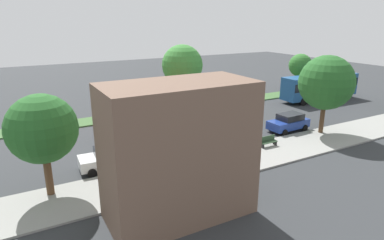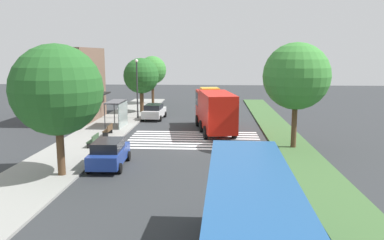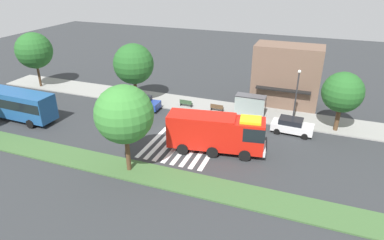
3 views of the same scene
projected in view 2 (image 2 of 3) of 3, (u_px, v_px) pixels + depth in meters
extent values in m
plane|color=#2D3033|center=(193.00, 145.00, 29.83)|extent=(120.00, 120.00, 0.00)
cube|color=gray|center=(86.00, 143.00, 30.31)|extent=(60.00, 4.73, 0.14)
cube|color=#3D6033|center=(291.00, 146.00, 29.37)|extent=(60.00, 3.00, 0.14)
cube|color=silver|center=(192.00, 149.00, 28.71)|extent=(0.45, 11.02, 0.01)
cube|color=silver|center=(192.00, 146.00, 29.59)|extent=(0.45, 11.02, 0.01)
cube|color=silver|center=(193.00, 143.00, 30.48)|extent=(0.45, 11.02, 0.01)
cube|color=silver|center=(194.00, 141.00, 31.37)|extent=(0.45, 11.02, 0.01)
cube|color=silver|center=(194.00, 138.00, 32.25)|extent=(0.45, 11.02, 0.01)
cube|color=silver|center=(195.00, 136.00, 33.14)|extent=(0.45, 11.02, 0.01)
cube|color=silver|center=(195.00, 134.00, 34.02)|extent=(0.45, 11.02, 0.01)
cube|color=silver|center=(196.00, 132.00, 34.91)|extent=(0.45, 11.02, 0.01)
cube|color=red|center=(209.00, 105.00, 37.85)|extent=(3.09, 2.86, 2.99)
cube|color=red|center=(217.00, 111.00, 33.37)|extent=(6.69, 3.44, 3.17)
cube|color=black|center=(209.00, 99.00, 38.15)|extent=(2.34, 2.76, 1.32)
cube|color=silver|center=(207.00, 115.00, 39.50)|extent=(0.63, 2.46, 0.50)
cube|color=yellow|center=(210.00, 89.00, 37.57)|extent=(2.16, 2.00, 0.24)
cylinder|color=black|center=(197.00, 121.00, 37.71)|extent=(1.13, 0.47, 1.10)
cylinder|color=black|center=(222.00, 120.00, 37.95)|extent=(1.13, 0.47, 1.10)
cylinder|color=black|center=(206.00, 133.00, 31.95)|extent=(1.13, 0.47, 1.10)
cylinder|color=black|center=(234.00, 132.00, 32.19)|extent=(1.13, 0.47, 1.10)
cylinder|color=black|center=(201.00, 126.00, 34.76)|extent=(1.13, 0.47, 1.10)
cylinder|color=black|center=(228.00, 126.00, 35.01)|extent=(1.13, 0.47, 1.10)
cube|color=navy|center=(109.00, 155.00, 24.03)|extent=(4.35, 2.04, 0.82)
cube|color=black|center=(108.00, 145.00, 23.70)|extent=(2.46, 1.74, 0.61)
cylinder|color=black|center=(101.00, 156.00, 25.51)|extent=(0.65, 0.25, 0.64)
cylinder|color=black|center=(128.00, 156.00, 25.48)|extent=(0.65, 0.25, 0.64)
cylinder|color=black|center=(88.00, 168.00, 22.73)|extent=(0.65, 0.25, 0.64)
cylinder|color=black|center=(120.00, 168.00, 22.69)|extent=(0.65, 0.25, 0.64)
cube|color=silver|center=(154.00, 113.00, 41.82)|extent=(4.44, 2.13, 0.79)
cube|color=black|center=(154.00, 107.00, 41.49)|extent=(2.52, 1.80, 0.56)
cylinder|color=black|center=(149.00, 114.00, 43.39)|extent=(0.65, 0.25, 0.64)
cylinder|color=black|center=(165.00, 114.00, 43.18)|extent=(0.65, 0.25, 0.64)
cylinder|color=black|center=(143.00, 118.00, 40.59)|extent=(0.65, 0.25, 0.64)
cylinder|color=black|center=(160.00, 119.00, 40.38)|extent=(0.65, 0.25, 0.64)
cube|color=black|center=(253.00, 230.00, 10.27)|extent=(11.72, 2.91, 1.06)
cylinder|color=black|center=(278.00, 227.00, 14.56)|extent=(1.01, 0.33, 1.00)
cylinder|color=black|center=(211.00, 225.00, 14.78)|extent=(1.01, 0.33, 1.00)
cube|color=#4C4C51|center=(116.00, 102.00, 36.56)|extent=(3.50, 1.40, 0.12)
cube|color=#8C9E99|center=(123.00, 114.00, 36.73)|extent=(3.50, 0.08, 2.40)
cylinder|color=#333338|center=(105.00, 117.00, 35.13)|extent=(0.08, 0.08, 2.40)
cylinder|color=#333338|center=(114.00, 111.00, 38.48)|extent=(0.08, 0.08, 2.40)
cube|color=#4C3823|center=(108.00, 130.00, 32.95)|extent=(1.60, 0.50, 0.08)
cube|color=#4C3823|center=(110.00, 127.00, 32.89)|extent=(1.60, 0.06, 0.45)
cube|color=black|center=(105.00, 135.00, 32.28)|extent=(0.08, 0.45, 0.37)
cube|color=black|center=(110.00, 131.00, 33.70)|extent=(0.08, 0.45, 0.37)
cube|color=#2D472D|center=(93.00, 141.00, 28.94)|extent=(1.60, 0.50, 0.08)
cube|color=#2D472D|center=(95.00, 137.00, 28.88)|extent=(1.60, 0.06, 0.45)
cube|color=black|center=(90.00, 146.00, 28.27)|extent=(0.08, 0.45, 0.37)
cube|color=black|center=(96.00, 141.00, 29.69)|extent=(0.08, 0.45, 0.37)
cylinder|color=#2D2D30|center=(137.00, 91.00, 41.37)|extent=(0.16, 0.16, 6.02)
sphere|color=white|center=(137.00, 61.00, 40.83)|extent=(0.36, 0.36, 0.36)
cube|color=brown|center=(75.00, 85.00, 39.89)|extent=(8.11, 4.06, 7.70)
cube|color=black|center=(99.00, 95.00, 39.92)|extent=(6.49, 0.80, 0.16)
cylinder|color=#513823|center=(60.00, 148.00, 21.85)|extent=(0.44, 0.44, 3.13)
sphere|color=#235B23|center=(57.00, 90.00, 21.28)|extent=(5.12, 5.12, 5.12)
cylinder|color=#513823|center=(142.00, 100.00, 46.12)|extent=(0.47, 0.47, 2.88)
sphere|color=#235B23|center=(141.00, 76.00, 45.63)|extent=(4.24, 4.24, 4.24)
cylinder|color=#47301E|center=(153.00, 92.00, 54.27)|extent=(0.38, 0.38, 3.34)
sphere|color=#387F33|center=(152.00, 70.00, 53.75)|extent=(3.92, 3.92, 3.92)
cylinder|color=#513823|center=(294.00, 123.00, 28.41)|extent=(0.39, 0.39, 3.59)
sphere|color=#387F33|center=(296.00, 76.00, 27.82)|extent=(4.91, 4.91, 4.91)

